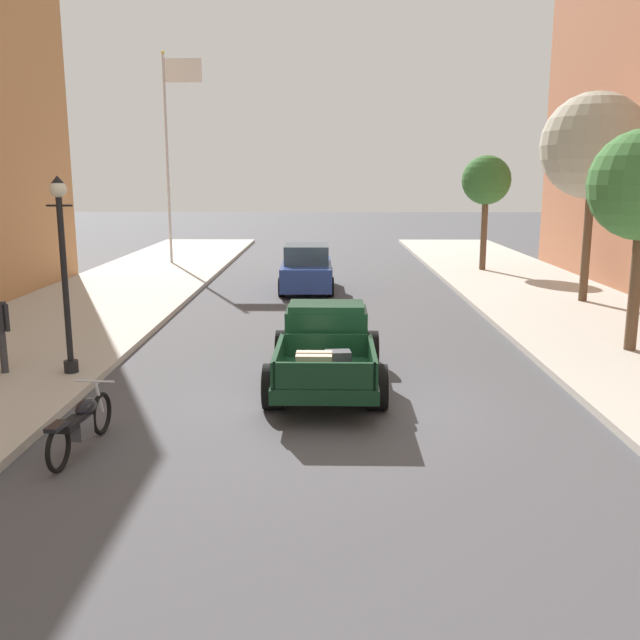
{
  "coord_description": "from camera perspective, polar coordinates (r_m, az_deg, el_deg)",
  "views": [
    {
      "loc": [
        -0.06,
        -11.66,
        3.97
      ],
      "look_at": [
        -0.17,
        2.81,
        1.0
      ],
      "focal_mm": 39.17,
      "sensor_mm": 36.0,
      "label": 1
    }
  ],
  "objects": [
    {
      "name": "street_tree_second",
      "position": [
        23.2,
        21.49,
        13.05
      ],
      "size": [
        3.19,
        3.19,
        6.34
      ],
      "color": "brown",
      "rests_on": "sidewalk_right"
    },
    {
      "name": "car_background_blue",
      "position": [
        24.78,
        -1.09,
        4.17
      ],
      "size": [
        1.9,
        4.32,
        1.65
      ],
      "color": "#284293",
      "rests_on": "ground"
    },
    {
      "name": "street_tree_third",
      "position": [
        30.02,
        13.43,
        10.96
      ],
      "size": [
        2.01,
        2.01,
        4.71
      ],
      "color": "brown",
      "rests_on": "sidewalk_right"
    },
    {
      "name": "hotrod_truck_dark_green",
      "position": [
        13.6,
        0.51,
        -2.08
      ],
      "size": [
        2.24,
        4.97,
        1.58
      ],
      "color": "black",
      "rests_on": "ground"
    },
    {
      "name": "flagpole",
      "position": [
        32.41,
        -12.05,
        14.53
      ],
      "size": [
        1.74,
        0.16,
        9.16
      ],
      "color": "#B2B2B7",
      "rests_on": "sidewalk_left"
    },
    {
      "name": "ground_plane",
      "position": [
        12.32,
        0.71,
        -7.2
      ],
      "size": [
        140.0,
        140.0,
        0.0
      ],
      "primitive_type": "plane",
      "color": "#47474C"
    },
    {
      "name": "street_lamp_near",
      "position": [
        14.4,
        -20.23,
        4.57
      ],
      "size": [
        0.5,
        0.32,
        3.85
      ],
      "color": "black",
      "rests_on": "sidewalk_left"
    },
    {
      "name": "motorcycle_parked",
      "position": [
        10.89,
        -18.96,
        -7.96
      ],
      "size": [
        0.62,
        2.12,
        0.93
      ],
      "color": "black",
      "rests_on": "ground"
    }
  ]
}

